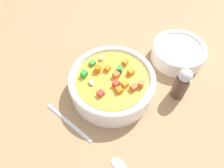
# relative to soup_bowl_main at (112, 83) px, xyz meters

# --- Properties ---
(ground_plane) EXTENTS (1.40, 1.40, 0.02)m
(ground_plane) POSITION_rel_soup_bowl_main_xyz_m (0.00, -0.00, -0.04)
(ground_plane) COLOR #9E754F
(soup_bowl_main) EXTENTS (0.20, 0.20, 0.07)m
(soup_bowl_main) POSITION_rel_soup_bowl_main_xyz_m (0.00, 0.00, 0.00)
(soup_bowl_main) COLOR white
(soup_bowl_main) RESTS_ON ground_plane
(spoon) EXTENTS (0.21, 0.12, 0.01)m
(spoon) POSITION_rel_soup_bowl_main_xyz_m (0.09, -0.10, -0.03)
(spoon) COLOR silver
(spoon) RESTS_ON ground_plane
(side_bowl_small) EXTENTS (0.14, 0.14, 0.04)m
(side_bowl_small) POSITION_rel_soup_bowl_main_xyz_m (-0.03, 0.21, -0.01)
(side_bowl_small) COLOR white
(side_bowl_small) RESTS_ON ground_plane
(pepper_shaker) EXTENTS (0.03, 0.03, 0.09)m
(pepper_shaker) POSITION_rel_soup_bowl_main_xyz_m (0.07, 0.14, 0.01)
(pepper_shaker) COLOR #4C3828
(pepper_shaker) RESTS_ON ground_plane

